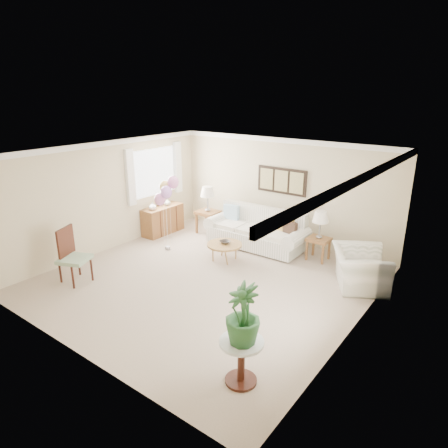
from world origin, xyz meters
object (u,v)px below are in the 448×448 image
object	(u,v)px
sofa	(257,232)
armchair	(360,268)
coffee_table	(224,245)
accent_chair	(72,254)
balloon_cluster	(166,191)

from	to	relation	value
sofa	armchair	size ratio (longest dim) A/B	2.26
sofa	coffee_table	xyz separation A→B (m)	(-0.13, -1.18, -0.00)
sofa	accent_chair	size ratio (longest dim) A/B	2.33
coffee_table	accent_chair	xyz separation A→B (m)	(-1.85, -2.65, 0.20)
armchair	coffee_table	bearing A→B (deg)	72.77
armchair	accent_chair	size ratio (longest dim) A/B	1.03
sofa	accent_chair	distance (m)	4.31
accent_chair	coffee_table	bearing A→B (deg)	55.01
coffee_table	armchair	distance (m)	2.93
sofa	armchair	bearing A→B (deg)	-12.07
sofa	armchair	world-z (taller)	sofa
accent_chair	sofa	bearing A→B (deg)	62.67
armchair	balloon_cluster	world-z (taller)	balloon_cluster
accent_chair	armchair	bearing A→B (deg)	34.45
armchair	balloon_cluster	xyz separation A→B (m)	(-4.33, -0.91, 1.11)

